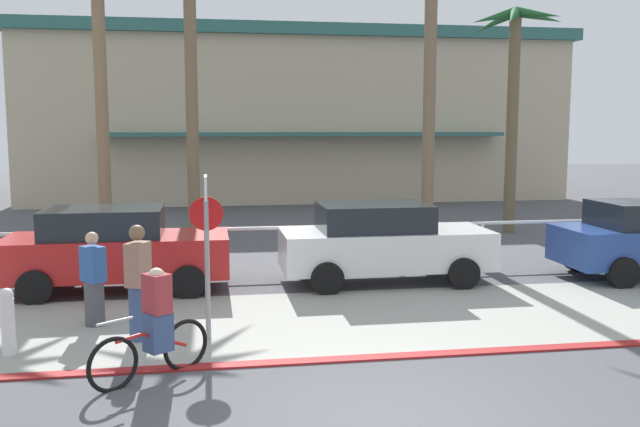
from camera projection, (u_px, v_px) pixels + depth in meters
name	position (u px, v px, depth m)	size (l,w,h in m)	color
ground_plane	(288.00, 258.00, 17.49)	(80.00, 80.00, 0.00)	#4C4C51
sidewalk_strip	(327.00, 321.00, 11.81)	(44.00, 4.00, 0.02)	#9E9E93
curb_paint	(351.00, 359.00, 9.85)	(44.00, 0.24, 0.03)	maroon
building_backdrop	(291.00, 116.00, 34.43)	(24.52, 12.27, 7.60)	#BCAD8E
rail_fence	(295.00, 234.00, 15.92)	(27.41, 0.08, 1.04)	white
stop_sign_bike_lane	(207.00, 233.00, 10.58)	(0.52, 0.56, 2.56)	gray
bollard_2	(8.00, 321.00, 9.96)	(0.20, 0.20, 1.00)	white
palm_tree_0	(98.00, 33.00, 19.36)	(2.96, 3.70, 7.83)	#846B4C
palm_tree_1	(190.00, 29.00, 20.03)	(2.95, 3.35, 8.32)	#756047
palm_tree_2	(430.00, 12.00, 19.52)	(2.79, 3.22, 9.26)	#756047
palm_tree_3	(514.00, 69.00, 21.15)	(2.96, 3.02, 6.93)	brown
car_red_1	(115.00, 248.00, 13.90)	(4.40, 2.02, 1.69)	red
car_white_2	(383.00, 242.00, 14.66)	(4.40, 2.02, 1.69)	white
cyclist_red_0	(155.00, 326.00, 9.08)	(1.49, 1.14, 1.50)	black
pedestrian_0	(94.00, 283.00, 11.42)	(0.46, 0.47, 1.59)	#4C4C51
pedestrian_1	(139.00, 287.00, 10.62)	(0.42, 0.47, 1.82)	#384C7A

